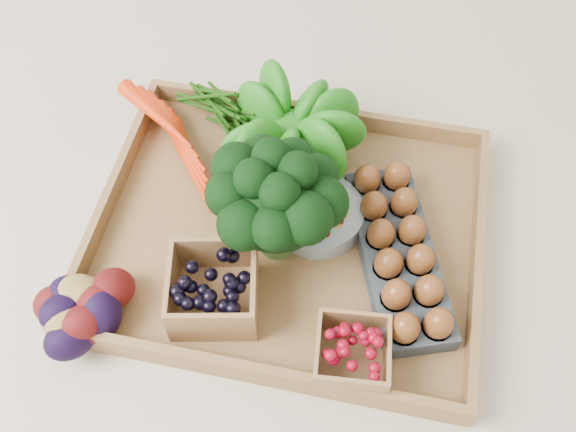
% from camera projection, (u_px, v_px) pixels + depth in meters
% --- Properties ---
extents(ground, '(4.00, 4.00, 0.00)m').
position_uv_depth(ground, '(288.00, 238.00, 0.95)').
color(ground, beige).
rests_on(ground, ground).
extents(tray, '(0.55, 0.45, 0.01)m').
position_uv_depth(tray, '(288.00, 235.00, 0.94)').
color(tray, olive).
rests_on(tray, ground).
extents(carrots, '(0.19, 0.14, 0.05)m').
position_uv_depth(carrots, '(182.00, 145.00, 1.00)').
color(carrots, red).
rests_on(carrots, tray).
extents(lettuce, '(0.15, 0.15, 0.15)m').
position_uv_depth(lettuce, '(290.00, 129.00, 0.95)').
color(lettuce, '#155B0E').
rests_on(lettuce, tray).
extents(broccoli, '(0.18, 0.18, 0.14)m').
position_uv_depth(broccoli, '(277.00, 218.00, 0.87)').
color(broccoli, black).
rests_on(broccoli, tray).
extents(cherry_bowl, '(0.13, 0.13, 0.03)m').
position_uv_depth(cherry_bowl, '(319.00, 215.00, 0.93)').
color(cherry_bowl, '#8C9EA5').
rests_on(cherry_bowl, tray).
extents(egg_carton, '(0.19, 0.30, 0.03)m').
position_uv_depth(egg_carton, '(397.00, 257.00, 0.90)').
color(egg_carton, '#373F46').
rests_on(egg_carton, tray).
extents(potatoes, '(0.15, 0.15, 0.09)m').
position_uv_depth(potatoes, '(78.00, 306.00, 0.83)').
color(potatoes, '#440A0B').
rests_on(potatoes, tray).
extents(punnet_blackberry, '(0.14, 0.14, 0.08)m').
position_uv_depth(punnet_blackberry, '(213.00, 289.00, 0.84)').
color(punnet_blackberry, black).
rests_on(punnet_blackberry, tray).
extents(punnet_raspberry, '(0.10, 0.10, 0.06)m').
position_uv_depth(punnet_raspberry, '(352.00, 355.00, 0.80)').
color(punnet_raspberry, maroon).
rests_on(punnet_raspberry, tray).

